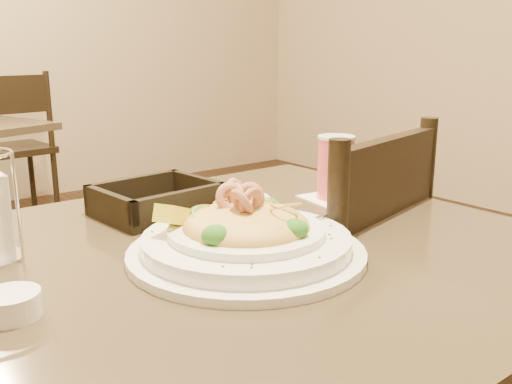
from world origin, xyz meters
TOP-DOWN VIEW (x-y plane):
  - main_table at (0.00, 0.00)m, footprint 0.90×0.90m
  - dining_chair_near at (0.26, 0.11)m, footprint 0.50×0.50m
  - dining_chair_far at (0.42, 2.96)m, footprint 0.46×0.46m
  - pasta_bowl at (-0.06, -0.04)m, footprint 0.40×0.36m
  - drink_glass at (0.28, 0.12)m, footprint 0.13×0.13m
  - bread_basket at (-0.06, 0.25)m, footprint 0.22×0.19m
  - side_plate at (0.10, 0.23)m, footprint 0.20×0.20m
  - butter_ramekin at (-0.40, -0.02)m, footprint 0.08×0.08m

SIDE VIEW (x-z plane):
  - dining_chair_near at x=0.26m, z-range 0.03..0.96m
  - dining_chair_far at x=0.42m, z-range 0.03..0.96m
  - main_table at x=0.00m, z-range 0.14..0.90m
  - side_plate at x=0.10m, z-range 0.76..0.77m
  - butter_ramekin at x=-0.40m, z-range 0.76..0.79m
  - bread_basket at x=-0.06m, z-range 0.76..0.81m
  - pasta_bowl at x=-0.06m, z-range 0.74..0.85m
  - drink_glass at x=0.28m, z-range 0.76..0.90m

